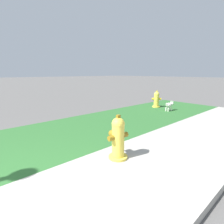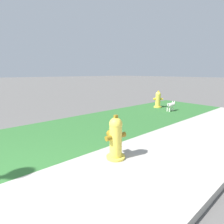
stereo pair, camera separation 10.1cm
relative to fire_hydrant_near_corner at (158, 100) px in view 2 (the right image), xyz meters
The scene contains 3 objects.
fire_hydrant_near_corner is the anchor object (origin of this frame).
fire_hydrant_mid_block 4.99m from the fire_hydrant_near_corner, 153.10° to the right, with size 0.40×0.38×0.79m.
small_white_dog 0.82m from the fire_hydrant_near_corner, 106.95° to the right, with size 0.49×0.18×0.39m.
Camera 2 is at (0.58, -1.65, 1.48)m, focal length 28.00 mm.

